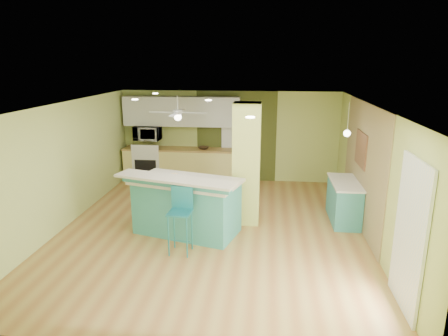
{
  "coord_description": "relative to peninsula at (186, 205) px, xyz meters",
  "views": [
    {
      "loc": [
        1.07,
        -7.4,
        3.3
      ],
      "look_at": [
        0.2,
        0.4,
        1.18
      ],
      "focal_mm": 32.0,
      "sensor_mm": 36.0,
      "label": 1
    }
  ],
  "objects": [
    {
      "name": "floor",
      "position": [
        0.47,
        0.21,
        -0.58
      ],
      "size": [
        6.0,
        7.0,
        0.01
      ],
      "primitive_type": "cube",
      "color": "#9F6937",
      "rests_on": "ground"
    },
    {
      "name": "ceiling",
      "position": [
        0.47,
        0.21,
        1.93
      ],
      "size": [
        6.0,
        7.0,
        0.01
      ],
      "primitive_type": "cube",
      "color": "white",
      "rests_on": "wall_back"
    },
    {
      "name": "wall_back",
      "position": [
        0.47,
        3.71,
        0.68
      ],
      "size": [
        6.0,
        0.01,
        2.5
      ],
      "primitive_type": "cube",
      "color": "#B4C368",
      "rests_on": "floor"
    },
    {
      "name": "wall_front",
      "position": [
        0.47,
        -3.3,
        0.68
      ],
      "size": [
        6.0,
        0.01,
        2.5
      ],
      "primitive_type": "cube",
      "color": "#B4C368",
      "rests_on": "floor"
    },
    {
      "name": "wall_left",
      "position": [
        -2.53,
        0.21,
        0.68
      ],
      "size": [
        0.01,
        7.0,
        2.5
      ],
      "primitive_type": "cube",
      "color": "#B4C368",
      "rests_on": "floor"
    },
    {
      "name": "wall_right",
      "position": [
        3.48,
        0.21,
        0.68
      ],
      "size": [
        0.01,
        7.0,
        2.5
      ],
      "primitive_type": "cube",
      "color": "#B4C368",
      "rests_on": "floor"
    },
    {
      "name": "wood_panel",
      "position": [
        3.46,
        0.81,
        0.68
      ],
      "size": [
        0.02,
        3.4,
        2.5
      ],
      "primitive_type": "cube",
      "color": "olive",
      "rests_on": "floor"
    },
    {
      "name": "olive_accent",
      "position": [
        0.67,
        3.69,
        0.68
      ],
      "size": [
        2.2,
        0.02,
        2.5
      ],
      "primitive_type": "cube",
      "color": "#42491D",
      "rests_on": "floor"
    },
    {
      "name": "interior_door",
      "position": [
        0.67,
        3.67,
        0.43
      ],
      "size": [
        0.82,
        0.05,
        2.0
      ],
      "primitive_type": "cube",
      "color": "white",
      "rests_on": "floor"
    },
    {
      "name": "french_door",
      "position": [
        3.44,
        -2.09,
        0.48
      ],
      "size": [
        0.04,
        1.08,
        2.1
      ],
      "primitive_type": "cube",
      "color": "white",
      "rests_on": "floor"
    },
    {
      "name": "column",
      "position": [
        1.12,
        0.71,
        0.68
      ],
      "size": [
        0.55,
        0.55,
        2.5
      ],
      "primitive_type": "cube",
      "color": "#B2BE58",
      "rests_on": "floor"
    },
    {
      "name": "kitchen_run",
      "position": [
        -0.83,
        3.41,
        -0.1
      ],
      "size": [
        3.25,
        0.63,
        0.94
      ],
      "color": "#E5D678",
      "rests_on": "floor"
    },
    {
      "name": "stove",
      "position": [
        -1.78,
        3.4,
        -0.11
      ],
      "size": [
        0.76,
        0.66,
        1.08
      ],
      "color": "white",
      "rests_on": "floor"
    },
    {
      "name": "upper_cabinets",
      "position": [
        -0.83,
        3.53,
        1.38
      ],
      "size": [
        3.2,
        0.34,
        0.8
      ],
      "primitive_type": "cube",
      "color": "silver",
      "rests_on": "wall_back"
    },
    {
      "name": "microwave",
      "position": [
        -1.78,
        3.41,
        0.78
      ],
      "size": [
        0.7,
        0.48,
        0.39
      ],
      "primitive_type": "imported",
      "color": "white",
      "rests_on": "wall_back"
    },
    {
      "name": "ceiling_fan",
      "position": [
        -0.63,
        2.21,
        1.5
      ],
      "size": [
        1.41,
        1.41,
        0.61
      ],
      "color": "silver",
      "rests_on": "ceiling"
    },
    {
      "name": "pendant_lamp",
      "position": [
        3.12,
        0.96,
        1.31
      ],
      "size": [
        0.14,
        0.14,
        0.69
      ],
      "color": "white",
      "rests_on": "ceiling"
    },
    {
      "name": "wall_decor",
      "position": [
        3.44,
        1.01,
        0.98
      ],
      "size": [
        0.03,
        0.9,
        0.7
      ],
      "primitive_type": "cube",
      "color": "brown",
      "rests_on": "wood_panel"
    },
    {
      "name": "peninsula",
      "position": [
        0.0,
        0.0,
        0.0
      ],
      "size": [
        2.43,
        1.77,
        1.24
      ],
      "rotation": [
        0.0,
        0.0,
        -0.27
      ],
      "color": "teal",
      "rests_on": "floor"
    },
    {
      "name": "bar_stool",
      "position": [
        0.07,
        -0.8,
        0.22
      ],
      "size": [
        0.42,
        0.42,
        1.18
      ],
      "rotation": [
        0.0,
        0.0,
        -0.07
      ],
      "color": "teal",
      "rests_on": "floor"
    },
    {
      "name": "side_counter",
      "position": [
        3.17,
        0.97,
        -0.14
      ],
      "size": [
        0.57,
        1.34,
        0.86
      ],
      "color": "teal",
      "rests_on": "floor"
    },
    {
      "name": "fruit_bowl",
      "position": [
        -0.2,
        3.38,
        0.4
      ],
      "size": [
        0.35,
        0.35,
        0.07
      ],
      "primitive_type": "imported",
      "rotation": [
        0.0,
        0.0,
        -0.29
      ],
      "color": "#3D2A19",
      "rests_on": "kitchen_run"
    },
    {
      "name": "canister",
      "position": [
        -0.2,
        -0.12,
        0.58
      ],
      "size": [
        0.13,
        0.13,
        0.16
      ],
      "primitive_type": "cylinder",
      "color": "yellow",
      "rests_on": "peninsula"
    }
  ]
}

